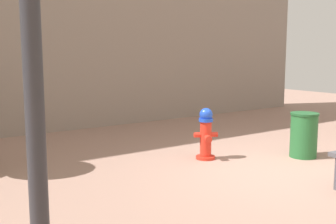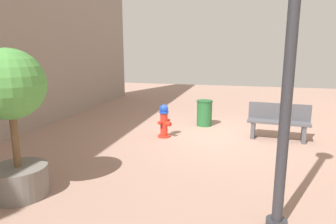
% 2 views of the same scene
% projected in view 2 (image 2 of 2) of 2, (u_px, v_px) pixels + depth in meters
% --- Properties ---
extents(ground_plane, '(23.40, 23.40, 0.00)m').
position_uv_depth(ground_plane, '(214.00, 135.00, 8.46)').
color(ground_plane, '#9E7A6B').
extents(fire_hydrant, '(0.40, 0.42, 0.90)m').
position_uv_depth(fire_hydrant, '(164.00, 121.00, 8.19)').
color(fire_hydrant, red).
rests_on(fire_hydrant, ground_plane).
extents(bench_near, '(1.61, 0.60, 0.95)m').
position_uv_depth(bench_near, '(278.00, 121.00, 8.00)').
color(bench_near, '#4C4C51').
rests_on(bench_near, ground_plane).
extents(planter_tree, '(1.10, 1.10, 2.39)m').
position_uv_depth(planter_tree, '(12.00, 108.00, 4.71)').
color(planter_tree, slate).
rests_on(planter_tree, ground_plane).
extents(street_lamp, '(0.36, 0.36, 4.58)m').
position_uv_depth(street_lamp, '(294.00, 12.00, 3.52)').
color(street_lamp, '#2D2D33').
rests_on(street_lamp, ground_plane).
extents(trash_bin, '(0.49, 0.49, 0.80)m').
position_uv_depth(trash_bin, '(204.00, 113.00, 9.43)').
color(trash_bin, '#266633').
rests_on(trash_bin, ground_plane).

